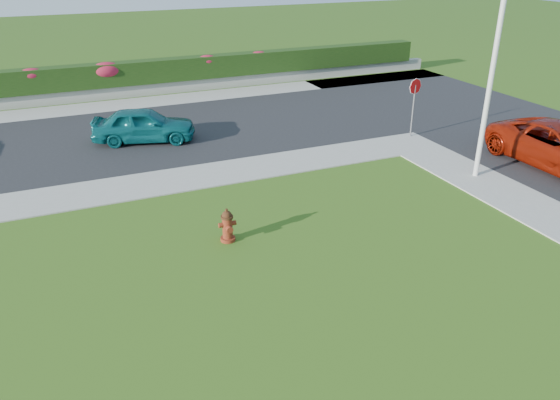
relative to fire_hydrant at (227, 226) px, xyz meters
name	(u,v)px	position (x,y,z in m)	size (l,w,h in m)	color
ground	(382,329)	(1.64, -4.60, -0.42)	(120.00, 120.00, 0.00)	black
street_far	(64,145)	(-3.36, 9.40, -0.40)	(26.00, 8.00, 0.04)	black
sidewalk_far	(40,202)	(-4.36, 4.40, -0.40)	(24.00, 2.00, 0.04)	gray
curb_corner	(407,144)	(8.64, 4.40, -0.40)	(2.00, 2.00, 0.04)	gray
sidewalk_beyond	(145,103)	(0.64, 14.40, -0.40)	(34.00, 2.00, 0.04)	gray
retaining_wall	(139,90)	(0.64, 15.90, -0.12)	(34.00, 0.40, 0.60)	gray
hedge	(137,72)	(0.64, 16.00, 0.73)	(32.00, 0.90, 1.10)	black
fire_hydrant	(227,226)	(0.00, 0.00, 0.00)	(0.45, 0.43, 0.89)	#4B140B
sedan_teal	(144,125)	(-0.45, 8.61, 0.26)	(1.53, 3.80, 1.30)	#0C585D
utility_pole	(491,80)	(8.79, 0.85, 2.74)	(0.16, 0.16, 6.32)	silver
stop_sign	(415,94)	(9.27, 5.09, 1.28)	(0.62, 0.14, 2.32)	slate
flower_clump_c	(32,75)	(-4.11, 15.90, 1.04)	(1.17, 0.75, 0.59)	#B91F3C
flower_clump_d	(106,70)	(-0.79, 15.90, 0.97)	(1.52, 0.98, 0.76)	#B91F3C
flower_clump_e	(207,61)	(4.26, 15.90, 1.05)	(1.14, 0.73, 0.57)	#B91F3C
flower_clump_f	(259,56)	(7.11, 15.90, 1.06)	(1.07, 0.69, 0.53)	#B91F3C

